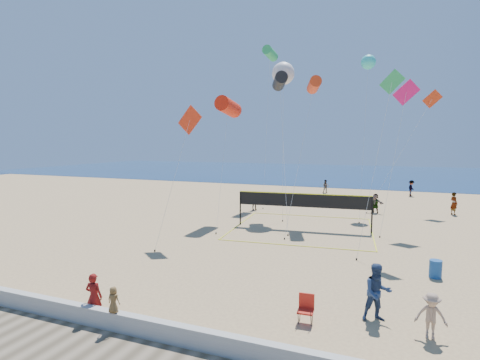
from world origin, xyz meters
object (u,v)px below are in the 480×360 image
(woman, at_px, (94,297))
(volleyball_net, at_px, (303,204))
(camp_chair, at_px, (306,307))
(trash_barrel, at_px, (435,269))

(woman, height_order, volleyball_net, volleyball_net)
(woman, distance_m, camp_chair, 7.07)
(camp_chair, xyz_separation_m, volleyball_net, (-2.94, 13.35, 1.15))
(woman, distance_m, trash_barrel, 14.05)
(camp_chair, xyz_separation_m, trash_barrel, (4.47, 6.18, -0.14))
(camp_chair, height_order, volleyball_net, volleyball_net)
(trash_barrel, bearing_deg, camp_chair, -125.90)
(woman, bearing_deg, volleyball_net, -113.35)
(camp_chair, bearing_deg, trash_barrel, 51.00)
(camp_chair, distance_m, volleyball_net, 13.72)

